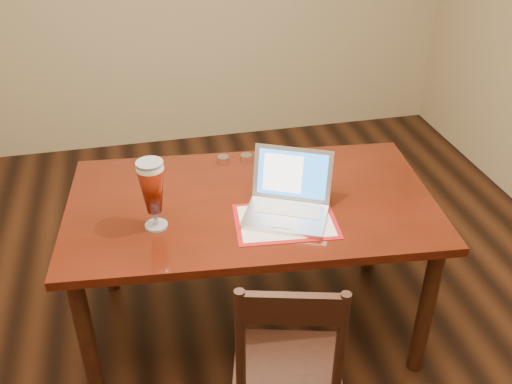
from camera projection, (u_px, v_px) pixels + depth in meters
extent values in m
plane|color=black|center=(237.00, 357.00, 2.90)|extent=(5.00, 5.00, 0.00)
cube|color=#4A1409|center=(251.00, 204.00, 2.68)|extent=(1.80, 1.12, 0.04)
cylinder|color=#311A0C|center=(87.00, 342.00, 2.49)|extent=(0.07, 0.07, 0.76)
cylinder|color=#311A0C|center=(426.00, 311.00, 2.65)|extent=(0.07, 0.07, 0.76)
cylinder|color=#311A0C|center=(105.00, 235.00, 3.15)|extent=(0.07, 0.07, 0.76)
cylinder|color=#311A0C|center=(375.00, 215.00, 3.31)|extent=(0.07, 0.07, 0.76)
cube|color=#9B0E0E|center=(286.00, 221.00, 2.52)|extent=(0.48, 0.36, 0.00)
cube|color=silver|center=(286.00, 221.00, 2.52)|extent=(0.43, 0.32, 0.00)
cube|color=silver|center=(285.00, 216.00, 2.54)|extent=(0.43, 0.38, 0.02)
cube|color=silver|center=(287.00, 209.00, 2.57)|extent=(0.31, 0.23, 0.00)
cube|color=silver|center=(282.00, 224.00, 2.47)|extent=(0.11, 0.10, 0.00)
cube|color=silver|center=(292.00, 174.00, 2.60)|extent=(0.36, 0.22, 0.24)
cube|color=blue|center=(292.00, 174.00, 2.59)|extent=(0.31, 0.19, 0.20)
cube|color=white|center=(283.00, 173.00, 2.60)|extent=(0.18, 0.12, 0.17)
cylinder|color=silver|center=(156.00, 225.00, 2.49)|extent=(0.10, 0.10, 0.01)
cylinder|color=silver|center=(156.00, 218.00, 2.47)|extent=(0.02, 0.02, 0.07)
cylinder|color=white|center=(150.00, 167.00, 2.33)|extent=(0.11, 0.11, 0.02)
cylinder|color=silver|center=(149.00, 163.00, 2.32)|extent=(0.11, 0.11, 0.01)
cylinder|color=silver|center=(223.00, 160.00, 2.96)|extent=(0.06, 0.06, 0.04)
cylinder|color=silver|center=(246.00, 158.00, 2.97)|extent=(0.06, 0.06, 0.04)
cube|color=black|center=(287.00, 371.00, 2.28)|extent=(0.52, 0.50, 0.04)
cylinder|color=black|center=(247.00, 375.00, 2.55)|extent=(0.04, 0.04, 0.42)
cylinder|color=black|center=(324.00, 378.00, 2.53)|extent=(0.04, 0.04, 0.42)
cylinder|color=black|center=(240.00, 350.00, 1.99)|extent=(0.04, 0.04, 0.55)
cylinder|color=black|center=(340.00, 353.00, 1.98)|extent=(0.04, 0.04, 0.55)
cube|color=black|center=(292.00, 309.00, 1.88)|extent=(0.34, 0.12, 0.12)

